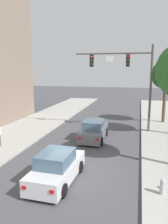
% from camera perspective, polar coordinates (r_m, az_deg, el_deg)
% --- Properties ---
extents(ground_plane, '(120.00, 120.00, 0.00)m').
position_cam_1_polar(ground_plane, '(13.29, -3.79, -14.19)').
color(ground_plane, '#4C4C51').
extents(traffic_signal_mast, '(6.79, 0.38, 7.50)m').
position_cam_1_polar(traffic_signal_mast, '(20.42, 11.16, 9.86)').
color(traffic_signal_mast, '#514C47').
rests_on(traffic_signal_mast, sidewalk_right).
extents(car_lead_grey, '(1.85, 4.25, 1.60)m').
position_cam_1_polar(car_lead_grey, '(18.26, 2.50, -4.75)').
color(car_lead_grey, slate).
rests_on(car_lead_grey, ground).
extents(car_following_white, '(1.94, 4.29, 1.60)m').
position_cam_1_polar(car_following_white, '(11.76, -6.86, -13.82)').
color(car_following_white, silver).
rests_on(car_following_white, ground).
extents(fire_hydrant, '(0.48, 0.24, 0.72)m').
position_cam_1_polar(fire_hydrant, '(11.06, 19.18, -17.31)').
color(fire_hydrant, '#B2B2B7').
rests_on(fire_hydrant, sidewalk_right).
extents(street_tree_third, '(2.95, 2.95, 6.40)m').
position_cam_1_polar(street_tree_third, '(24.55, 19.95, 8.77)').
color(street_tree_third, brown).
rests_on(street_tree_third, sidewalk_right).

